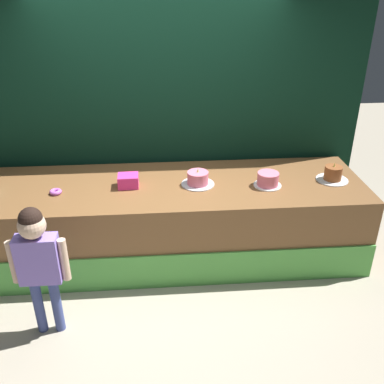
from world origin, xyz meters
name	(u,v)px	position (x,y,z in m)	size (l,w,h in m)	color
ground_plane	(167,286)	(0.00, 0.00, 0.00)	(12.00, 12.00, 0.00)	#ADA38E
stage_platform	(165,220)	(0.00, 0.55, 0.40)	(3.98, 1.13, 0.81)	brown
curtain_backdrop	(160,112)	(0.00, 1.21, 1.34)	(4.33, 0.08, 2.68)	black
child_figure	(38,255)	(-0.98, -0.47, 0.75)	(0.45, 0.21, 1.16)	#3F4C8C
pink_box	(128,181)	(-0.34, 0.54, 0.87)	(0.20, 0.17, 0.12)	#F83798
donut	(56,192)	(-1.01, 0.44, 0.83)	(0.11, 0.11, 0.04)	#CC66D8
cake_center_left	(198,179)	(0.34, 0.53, 0.87)	(0.32, 0.32, 0.17)	silver
cake_center_right	(268,180)	(1.01, 0.45, 0.87)	(0.27, 0.27, 0.14)	white
cake_far_right	(333,174)	(1.69, 0.52, 0.87)	(0.32, 0.32, 0.20)	white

